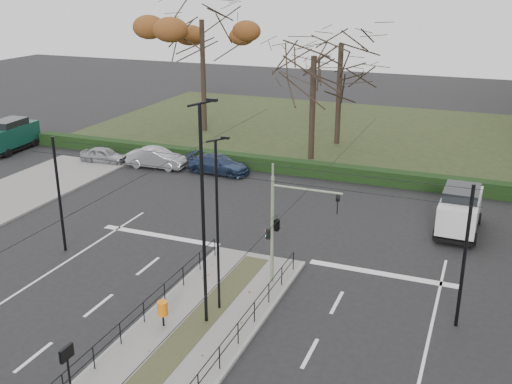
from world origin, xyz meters
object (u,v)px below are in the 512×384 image
parked_car_first (104,155)px  white_van (460,209)px  info_panel (67,360)px  streetlamp_median_near (204,215)px  bare_tree_center (341,51)px  streetlamp_median_far (218,225)px  litter_bin (163,309)px  rust_tree (202,20)px  parked_car_third (218,164)px  parked_car_second (157,158)px  bare_tree_near (314,64)px  green_van (10,135)px  traffic_light (279,223)px

parked_car_first → white_van: white_van is taller
info_panel → streetlamp_median_near: bearing=74.2°
bare_tree_center → white_van: bearing=-55.1°
streetlamp_median_far → info_panel: bearing=-103.8°
litter_bin → rust_tree: bearing=113.5°
parked_car_third → rust_tree: size_ratio=0.36×
parked_car_first → streetlamp_median_near: bearing=-141.1°
streetlamp_median_far → white_van: bearing=55.4°
parked_car_second → bare_tree_center: bare_tree_center is taller
info_panel → streetlamp_median_near: 7.05m
parked_car_third → rust_tree: rust_tree is taller
streetlamp_median_far → parked_car_second: bearing=127.6°
parked_car_first → bare_tree_near: 17.11m
white_van → green_van: 35.04m
parked_car_first → parked_car_second: parked_car_second is taller
green_van → bare_tree_near: size_ratio=0.51×
streetlamp_median_far → bare_tree_center: 28.43m
streetlamp_median_near → parked_car_second: (-12.84, 17.86, -4.02)m
streetlamp_median_far → white_van: 15.44m
traffic_light → info_panel: size_ratio=2.23×
traffic_light → parked_car_second: size_ratio=1.14×
bare_tree_near → bare_tree_center: bearing=82.0°
streetlamp_median_near → green_van: bearing=146.2°
litter_bin → bare_tree_near: 25.84m
streetlamp_median_near → rust_tree: size_ratio=0.71×
streetlamp_median_near → info_panel: bearing=-105.8°
bare_tree_near → parked_car_second: bearing=-148.1°
white_van → traffic_light: bearing=-127.0°
info_panel → white_van: size_ratio=0.46×
bare_tree_center → traffic_light: bearing=-81.6°
parked_car_third → litter_bin: bearing=-159.1°
litter_bin → green_van: (-24.68, 18.45, 0.43)m
parked_car_first → bare_tree_near: bearing=-70.6°
parked_car_first → green_van: bearing=83.5°
parked_car_first → bare_tree_near: bare_tree_near is taller
streetlamp_median_far → green_van: 31.00m
rust_tree → parked_car_first: bearing=-102.4°
rust_tree → white_van: bearing=-33.8°
info_panel → parked_car_first: (-15.39, 23.60, -1.29)m
streetlamp_median_far → parked_car_first: bearing=136.6°
info_panel → white_van: white_van is taller
info_panel → green_van: 34.02m
traffic_light → parked_car_first: size_ratio=1.40×
parked_car_second → rust_tree: rust_tree is taller
info_panel → rust_tree: (-12.78, 35.41, 7.96)m
streetlamp_median_far → parked_car_third: (-8.10, 17.19, -3.25)m
bare_tree_center → bare_tree_near: bearing=-98.0°
bare_tree_near → green_van: bearing=-164.3°
white_van → info_panel: bearing=-117.7°
streetlamp_median_near → parked_car_second: bearing=125.7°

